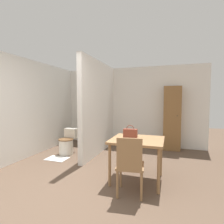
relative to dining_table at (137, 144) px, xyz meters
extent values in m
plane|color=brown|center=(-0.87, -1.02, -0.67)|extent=(16.00, 16.00, 0.00)
cube|color=white|center=(-0.87, 2.54, 0.58)|extent=(4.99, 0.12, 2.50)
cube|color=white|center=(-2.93, 0.73, 0.58)|extent=(0.12, 4.50, 2.50)
cube|color=white|center=(-1.32, 1.38, 0.58)|extent=(0.12, 2.19, 2.50)
cube|color=#997047|center=(0.00, 0.00, 0.07)|extent=(0.93, 0.82, 0.04)
cylinder|color=#997047|center=(-0.40, -0.35, -0.31)|extent=(0.05, 0.05, 0.73)
cylinder|color=#997047|center=(0.40, -0.35, -0.31)|extent=(0.05, 0.05, 0.73)
cylinder|color=#997047|center=(-0.40, 0.35, -0.31)|extent=(0.05, 0.05, 0.73)
cylinder|color=#997047|center=(0.40, 0.35, -0.31)|extent=(0.05, 0.05, 0.73)
cube|color=#997047|center=(-0.02, -0.47, -0.23)|extent=(0.46, 0.46, 0.04)
cube|color=#997047|center=(0.01, -0.66, 0.02)|extent=(0.37, 0.08, 0.46)
cylinder|color=#997047|center=(-0.22, -0.32, -0.46)|extent=(0.04, 0.04, 0.42)
cylinder|color=#997047|center=(0.13, -0.28, -0.46)|extent=(0.04, 0.04, 0.42)
cylinder|color=#997047|center=(-0.17, -0.67, -0.46)|extent=(0.04, 0.04, 0.42)
cylinder|color=#997047|center=(0.18, -0.63, -0.46)|extent=(0.04, 0.04, 0.42)
cylinder|color=silver|center=(-2.09, 0.93, -0.48)|extent=(0.38, 0.38, 0.39)
cylinder|color=brown|center=(-2.09, 0.93, -0.27)|extent=(0.40, 0.40, 0.02)
cube|color=silver|center=(-2.09, 1.19, -0.15)|extent=(0.35, 0.18, 0.27)
cube|color=brown|center=(-0.12, -0.02, 0.18)|extent=(0.25, 0.10, 0.18)
torus|color=brown|center=(-0.12, -0.02, 0.27)|extent=(0.15, 0.01, 0.15)
cube|color=brown|center=(0.62, 2.28, 0.26)|extent=(0.48, 0.35, 1.86)
sphere|color=black|center=(0.75, 2.09, 0.35)|extent=(0.02, 0.02, 0.02)
cube|color=silver|center=(-2.09, 0.52, -0.67)|extent=(0.52, 0.37, 0.01)
camera|label=1|loc=(0.55, -3.08, 0.80)|focal=28.00mm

